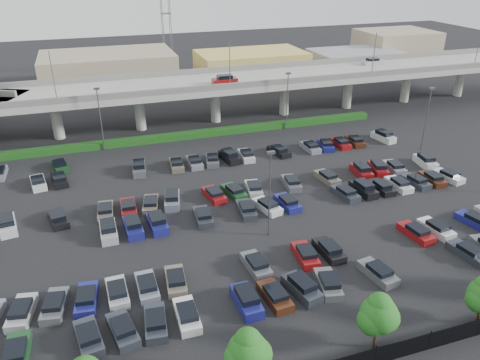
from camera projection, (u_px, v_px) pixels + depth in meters
The scene contains 9 objects.
ground at pixel (246, 203), 60.09m from camera, with size 280.00×280.00×0.00m, color black.
overpass at pixel (187, 88), 84.24m from camera, with size 150.00×13.00×15.80m.
hedge at pixel (199, 134), 81.16m from camera, with size 66.00×1.60×1.10m, color #183E12.
fence at pixel (363, 360), 35.81m from camera, with size 70.00×0.10×2.00m.
tree_row at pixel (365, 319), 36.13m from camera, with size 65.07×3.66×5.94m.
parked_cars at pixel (259, 210), 57.23m from camera, with size 63.03×41.68×1.67m.
light_poles at pixel (209, 156), 57.89m from camera, with size 66.90×48.38×10.30m.
distant_buildings at pixel (212, 66), 114.64m from camera, with size 138.00×24.00×9.00m.
comm_tower at pixel (165, 11), 117.44m from camera, with size 2.40×2.40×30.00m.
Camera 1 is at (-17.23, -49.79, 29.05)m, focal length 35.00 mm.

